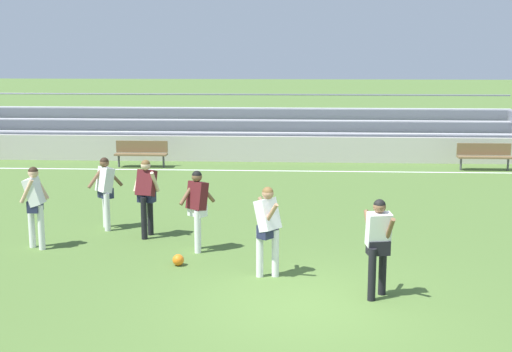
{
  "coord_description": "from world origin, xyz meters",
  "views": [
    {
      "loc": [
        -0.23,
        -10.61,
        4.09
      ],
      "look_at": [
        -1.02,
        4.08,
        1.35
      ],
      "focal_mm": 48.69,
      "sensor_mm": 36.0,
      "label": 1
    }
  ],
  "objects": [
    {
      "name": "field_line_sideline",
      "position": [
        0.0,
        12.3,
        0.0
      ],
      "size": [
        44.0,
        0.12,
        0.01
      ],
      "primitive_type": "cube",
      "color": "white",
      "rests_on": "ground"
    },
    {
      "name": "ground_plane",
      "position": [
        0.0,
        0.0,
        0.0
      ],
      "size": [
        160.0,
        160.0,
        0.0
      ],
      "primitive_type": "plane",
      "color": "#4C6B30"
    },
    {
      "name": "bench_near_bin",
      "position": [
        -5.47,
        12.83,
        0.55
      ],
      "size": [
        1.8,
        0.4,
        0.9
      ],
      "color": "brown",
      "rests_on": "ground"
    },
    {
      "name": "player_white_on_ball",
      "position": [
        -5.48,
        2.92,
        1.02
      ],
      "size": [
        0.48,
        0.44,
        1.71
      ],
      "color": "white",
      "rests_on": "ground"
    },
    {
      "name": "player_white_overlapping",
      "position": [
        -0.67,
        1.4,
        0.99
      ],
      "size": [
        0.52,
        0.67,
        1.66
      ],
      "color": "white",
      "rests_on": "ground"
    },
    {
      "name": "player_dark_pressing_high",
      "position": [
        -3.39,
        3.92,
        1.02
      ],
      "size": [
        0.57,
        0.48,
        1.71
      ],
      "color": "black",
      "rests_on": "ground"
    },
    {
      "name": "bleacher_stand",
      "position": [
        -2.43,
        16.0,
        0.95
      ],
      "size": [
        21.38,
        2.36,
        2.25
      ],
      "color": "#B2B2B7",
      "rests_on": "ground"
    },
    {
      "name": "player_white_trailing_run",
      "position": [
        1.18,
        0.43,
        0.99
      ],
      "size": [
        0.46,
        0.66,
        1.67
      ],
      "color": "black",
      "rests_on": "ground"
    },
    {
      "name": "player_dark_challenging",
      "position": [
        -2.15,
        2.94,
        0.99
      ],
      "size": [
        0.71,
        0.48,
        1.66
      ],
      "color": "white",
      "rests_on": "ground"
    },
    {
      "name": "soccer_ball",
      "position": [
        -2.39,
        1.94,
        0.11
      ],
      "size": [
        0.22,
        0.22,
        0.22
      ],
      "primitive_type": "sphere",
      "color": "orange",
      "rests_on": "ground"
    },
    {
      "name": "player_white_wide_left",
      "position": [
        -4.47,
        4.55,
        0.98
      ],
      "size": [
        0.76,
        0.5,
        1.65
      ],
      "color": "white",
      "rests_on": "ground"
    },
    {
      "name": "bench_near_wall_gap",
      "position": [
        6.2,
        12.83,
        0.55
      ],
      "size": [
        1.8,
        0.4,
        0.9
      ],
      "color": "brown",
      "rests_on": "ground"
    },
    {
      "name": "sideline_wall",
      "position": [
        0.0,
        14.17,
        0.46
      ],
      "size": [
        48.0,
        0.16,
        0.92
      ],
      "primitive_type": "cube",
      "color": "#BCB7AD",
      "rests_on": "ground"
    }
  ]
}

